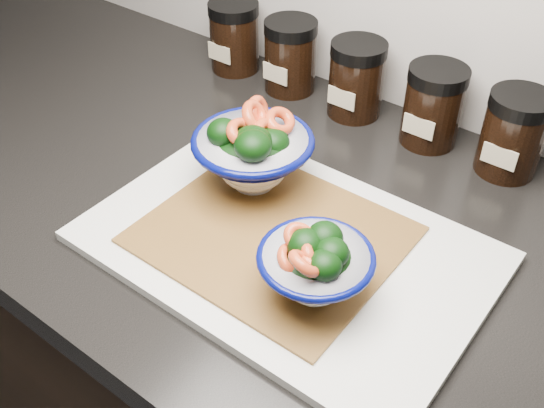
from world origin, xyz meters
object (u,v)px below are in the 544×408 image
Objects in this scene: spice_jar_e at (513,134)px; spice_jar_c at (356,79)px; spice_jar_b at (290,56)px; bowl_left at (253,152)px; spice_jar_a at (234,37)px; bowl_right at (315,266)px; cutting_board at (286,246)px; spice_jar_d at (433,106)px.

spice_jar_c is at bearing 180.00° from spice_jar_e.
spice_jar_b and spice_jar_e have the same top height.
bowl_left is 0.34m from spice_jar_e.
spice_jar_e is (0.36, 0.00, 0.00)m from spice_jar_b.
spice_jar_c is (0.23, 0.00, 0.00)m from spice_jar_a.
bowl_right is 1.07× the size of spice_jar_c.
cutting_board is 0.13m from bowl_left.
bowl_left is 1.34× the size of spice_jar_a.
cutting_board is at bearing 145.87° from bowl_right.
bowl_left is 1.34× the size of spice_jar_e.
spice_jar_b is 1.00× the size of spice_jar_e.
spice_jar_a reaches higher than bowl_right.
spice_jar_e is at bearing 0.00° from spice_jar_b.
spice_jar_d is at bearing 180.00° from spice_jar_e.
bowl_left is at bearing -63.45° from spice_jar_b.
bowl_right is 0.39m from spice_jar_c.
spice_jar_d is at bearing 85.08° from cutting_board.
spice_jar_a reaches higher than cutting_board.
spice_jar_a and spice_jar_e have the same top height.
spice_jar_d is at bearing 97.17° from bowl_right.
bowl_left reaches higher than bowl_right.
spice_jar_b is 1.00× the size of spice_jar_d.
bowl_right is at bearing -101.17° from spice_jar_e.
spice_jar_c is at bearing 0.00° from spice_jar_b.
spice_jar_c is (-0.17, 0.35, 0.00)m from bowl_right.
bowl_right is at bearing -34.13° from cutting_board.
bowl_left is at bearing -116.45° from spice_jar_d.
cutting_board is 3.98× the size of spice_jar_d.
bowl_left is 1.25× the size of bowl_right.
bowl_right reaches higher than cutting_board.
spice_jar_e reaches higher than cutting_board.
spice_jar_e is at bearing 78.83° from bowl_right.
cutting_board is 0.34m from spice_jar_e.
bowl_right is 1.07× the size of spice_jar_b.
spice_jar_b is 0.36m from spice_jar_e.
bowl_right is at bearing -82.83° from spice_jar_d.
spice_jar_b is 0.12m from spice_jar_c.
spice_jar_c and spice_jar_e have the same top height.
spice_jar_c and spice_jar_d have the same top height.
spice_jar_b is (0.11, 0.00, 0.00)m from spice_jar_a.
cutting_board is 3.98× the size of spice_jar_e.
cutting_board is at bearing -114.71° from spice_jar_e.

